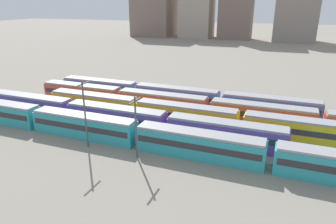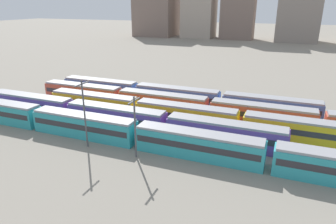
{
  "view_description": "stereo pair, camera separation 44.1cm",
  "coord_description": "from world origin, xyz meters",
  "px_view_note": "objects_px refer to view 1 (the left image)",
  "views": [
    {
      "loc": [
        35.09,
        -36.89,
        20.28
      ],
      "look_at": [
        16.65,
        10.4,
        2.04
      ],
      "focal_mm": 32.47,
      "sensor_mm": 36.0,
      "label": 1
    },
    {
      "loc": [
        35.5,
        -36.73,
        20.28
      ],
      "look_at": [
        16.65,
        10.4,
        2.04
      ],
      "focal_mm": 32.47,
      "sensor_mm": 36.0,
      "label": 2
    }
  ],
  "objects_px": {
    "train_track_3": "(262,114)",
    "catenary_pole_2": "(136,124)",
    "train_track_1": "(116,117)",
    "catenary_pole_0": "(85,111)",
    "train_track_0": "(137,134)",
    "train_track_2": "(303,131)",
    "train_track_4": "(176,96)"
  },
  "relations": [
    {
      "from": "train_track_3",
      "to": "catenary_pole_0",
      "type": "distance_m",
      "value": 30.01
    },
    {
      "from": "catenary_pole_2",
      "to": "train_track_4",
      "type": "bearing_deg",
      "value": 96.67
    },
    {
      "from": "train_track_3",
      "to": "train_track_0",
      "type": "bearing_deg",
      "value": -136.56
    },
    {
      "from": "train_track_1",
      "to": "train_track_2",
      "type": "relative_size",
      "value": 0.6
    },
    {
      "from": "catenary_pole_0",
      "to": "train_track_2",
      "type": "bearing_deg",
      "value": 24.17
    },
    {
      "from": "train_track_1",
      "to": "train_track_4",
      "type": "bearing_deg",
      "value": 70.83
    },
    {
      "from": "train_track_0",
      "to": "catenary_pole_0",
      "type": "height_order",
      "value": "catenary_pole_0"
    },
    {
      "from": "train_track_0",
      "to": "train_track_1",
      "type": "relative_size",
      "value": 1.34
    },
    {
      "from": "train_track_0",
      "to": "train_track_2",
      "type": "distance_m",
      "value": 25.33
    },
    {
      "from": "train_track_0",
      "to": "train_track_2",
      "type": "xyz_separation_m",
      "value": [
        23.09,
        10.4,
        0.0
      ]
    },
    {
      "from": "train_track_4",
      "to": "train_track_3",
      "type": "bearing_deg",
      "value": -16.31
    },
    {
      "from": "train_track_2",
      "to": "train_track_0",
      "type": "bearing_deg",
      "value": -155.75
    },
    {
      "from": "catenary_pole_2",
      "to": "catenary_pole_0",
      "type": "bearing_deg",
      "value": 178.39
    },
    {
      "from": "train_track_4",
      "to": "catenary_pole_2",
      "type": "bearing_deg",
      "value": -83.33
    },
    {
      "from": "train_track_0",
      "to": "train_track_1",
      "type": "bearing_deg",
      "value": 142.3
    },
    {
      "from": "catenary_pole_2",
      "to": "train_track_1",
      "type": "bearing_deg",
      "value": 134.31
    },
    {
      "from": "train_track_3",
      "to": "catenary_pole_0",
      "type": "relative_size",
      "value": 9.13
    },
    {
      "from": "catenary_pole_0",
      "to": "catenary_pole_2",
      "type": "height_order",
      "value": "catenary_pole_0"
    },
    {
      "from": "train_track_2",
      "to": "catenary_pole_2",
      "type": "distance_m",
      "value": 25.71
    },
    {
      "from": "catenary_pole_0",
      "to": "train_track_1",
      "type": "bearing_deg",
      "value": 89.66
    },
    {
      "from": "train_track_1",
      "to": "catenary_pole_2",
      "type": "distance_m",
      "value": 12.18
    },
    {
      "from": "train_track_1",
      "to": "catenary_pole_0",
      "type": "xyz_separation_m",
      "value": [
        -0.05,
        -8.2,
        3.77
      ]
    },
    {
      "from": "train_track_0",
      "to": "train_track_1",
      "type": "height_order",
      "value": "same"
    },
    {
      "from": "train_track_0",
      "to": "train_track_3",
      "type": "distance_m",
      "value": 22.69
    },
    {
      "from": "catenary_pole_2",
      "to": "train_track_2",
      "type": "bearing_deg",
      "value": 32.28
    },
    {
      "from": "train_track_1",
      "to": "train_track_2",
      "type": "distance_m",
      "value": 30.27
    },
    {
      "from": "train_track_2",
      "to": "catenary_pole_0",
      "type": "xyz_separation_m",
      "value": [
        -29.87,
        -13.4,
        3.77
      ]
    },
    {
      "from": "train_track_3",
      "to": "catenary_pole_2",
      "type": "bearing_deg",
      "value": -128.46
    },
    {
      "from": "train_track_1",
      "to": "train_track_3",
      "type": "relative_size",
      "value": 0.6
    },
    {
      "from": "catenary_pole_0",
      "to": "catenary_pole_2",
      "type": "xyz_separation_m",
      "value": [
        8.29,
        -0.23,
        -0.73
      ]
    },
    {
      "from": "train_track_0",
      "to": "catenary_pole_0",
      "type": "distance_m",
      "value": 8.32
    },
    {
      "from": "train_track_1",
      "to": "catenary_pole_0",
      "type": "distance_m",
      "value": 9.03
    }
  ]
}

